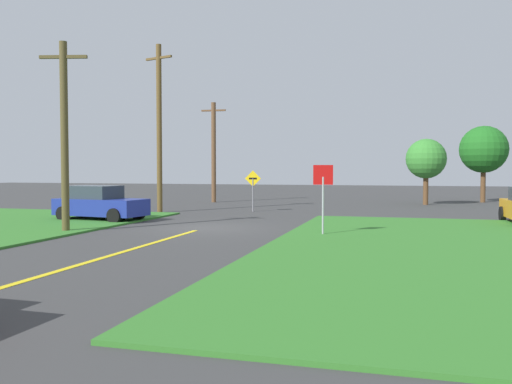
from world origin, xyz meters
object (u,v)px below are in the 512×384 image
object	(u,v)px
utility_pole_far	(214,151)
pine_tree_center	(426,159)
parked_car_near_building	(99,203)
oak_tree_left	(484,150)
utility_pole_near	(64,134)
stop_sign	(323,187)
utility_pole_mid	(159,127)
direction_sign	(253,186)

from	to	relation	value
utility_pole_far	pine_tree_center	size ratio (longest dim) A/B	1.62
parked_car_near_building	oak_tree_left	distance (m)	27.43
utility_pole_near	oak_tree_left	bearing A→B (deg)	53.32
stop_sign	utility_pole_mid	world-z (taller)	utility_pole_mid
stop_sign	oak_tree_left	xyz separation A→B (m)	(8.27, 22.45, 2.02)
pine_tree_center	parked_car_near_building	bearing A→B (deg)	-133.81
utility_pole_far	oak_tree_left	distance (m)	19.37
utility_pole_far	oak_tree_left	bearing A→B (deg)	15.01
utility_pole_far	utility_pole_mid	bearing A→B (deg)	-88.37
utility_pole_mid	stop_sign	bearing A→B (deg)	-38.17
direction_sign	pine_tree_center	size ratio (longest dim) A/B	0.52
oak_tree_left	pine_tree_center	bearing A→B (deg)	-137.28
stop_sign	utility_pole_near	size ratio (longest dim) A/B	0.36
stop_sign	utility_pole_near	world-z (taller)	utility_pole_near
utility_pole_near	pine_tree_center	xyz separation A→B (m)	(13.72, 20.12, -0.63)
utility_pole_mid	utility_pole_far	size ratio (longest dim) A/B	1.28
utility_pole_mid	direction_sign	size ratio (longest dim) A/B	3.96
utility_pole_mid	pine_tree_center	distance (m)	17.98
direction_sign	stop_sign	bearing A→B (deg)	-61.52
parked_car_near_building	utility_pole_mid	size ratio (longest dim) A/B	0.49
parked_car_near_building	oak_tree_left	size ratio (longest dim) A/B	0.81
utility_pole_far	pine_tree_center	world-z (taller)	utility_pole_far
utility_pole_near	pine_tree_center	world-z (taller)	utility_pole_near
parked_car_near_building	direction_sign	xyz separation A→B (m)	(5.46, 6.94, 0.63)
utility_pole_far	oak_tree_left	size ratio (longest dim) A/B	1.31
oak_tree_left	pine_tree_center	xyz separation A→B (m)	(-4.07, -3.76, -0.72)
utility_pole_near	utility_pole_mid	bearing A→B (deg)	93.93
stop_sign	direction_sign	world-z (taller)	stop_sign
pine_tree_center	direction_sign	bearing A→B (deg)	-137.60
utility_pole_mid	pine_tree_center	bearing A→B (deg)	36.65
utility_pole_near	direction_sign	bearing A→B (deg)	70.02
stop_sign	oak_tree_left	bearing A→B (deg)	-121.37
utility_pole_far	utility_pole_near	bearing A→B (deg)	-87.22
utility_pole_mid	utility_pole_far	world-z (taller)	utility_pole_mid
parked_car_near_building	stop_sign	bearing A→B (deg)	-7.51
stop_sign	utility_pole_near	bearing A→B (deg)	-2.57
parked_car_near_building	pine_tree_center	distance (m)	21.86
parked_car_near_building	direction_sign	world-z (taller)	direction_sign
parked_car_near_building	pine_tree_center	world-z (taller)	pine_tree_center
direction_sign	utility_pole_mid	bearing A→B (deg)	-157.93
stop_sign	oak_tree_left	distance (m)	24.01
utility_pole_far	stop_sign	bearing A→B (deg)	-59.08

